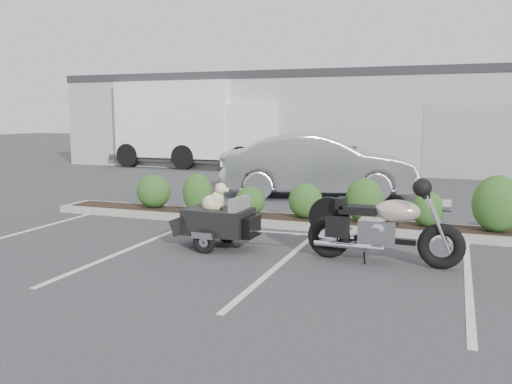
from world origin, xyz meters
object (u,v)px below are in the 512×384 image
(pet_trailer, at_px, (218,220))
(sedan, at_px, (318,166))
(delivery_truck, at_px, (201,127))
(motorcycle, at_px, (383,228))
(dumpster, at_px, (329,161))

(pet_trailer, height_order, sedan, sedan)
(delivery_truck, bearing_deg, motorcycle, -52.48)
(motorcycle, xyz_separation_m, pet_trailer, (-2.79, 0.02, -0.07))
(pet_trailer, relative_size, sedan, 0.36)
(motorcycle, xyz_separation_m, sedan, (-2.56, 6.29, 0.32))
(pet_trailer, xyz_separation_m, sedan, (0.22, 6.27, 0.39))
(pet_trailer, height_order, delivery_truck, delivery_truck)
(sedan, distance_m, delivery_truck, 9.58)
(motorcycle, bearing_deg, dumpster, 108.81)
(pet_trailer, bearing_deg, sedan, 90.00)
(pet_trailer, distance_m, sedan, 6.28)
(sedan, height_order, dumpster, sedan)
(motorcycle, bearing_deg, pet_trailer, -178.45)
(sedan, bearing_deg, motorcycle, -172.44)
(sedan, xyz_separation_m, dumpster, (-0.79, 4.83, -0.30))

